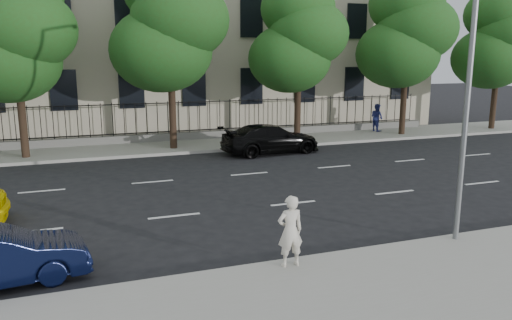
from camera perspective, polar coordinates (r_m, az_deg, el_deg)
The scene contains 14 objects.
ground at distance 14.64m, azimuth 8.27°, elevation -7.59°, with size 120.00×120.00×0.00m, color black.
near_sidewalk at distance 11.51m, azimuth 17.90°, elevation -13.22°, with size 60.00×4.00×0.15m, color gray.
far_sidewalk at distance 27.38m, azimuth -5.57°, elevation 1.78°, with size 60.00×4.00×0.15m, color gray.
lane_markings at distance 18.77m, azimuth 1.46°, elevation -3.08°, with size 49.60×4.62×0.01m, color silver, non-canonical shape.
iron_fence at distance 28.92m, azimuth -6.43°, elevation 3.45°, with size 30.00×0.50×2.20m.
street_light at distance 13.80m, azimuth 21.95°, elevation 12.29°, with size 0.25×3.32×8.05m.
tree_b at distance 25.63m, azimuth -25.80°, elevation 12.95°, with size 5.53×5.12×8.97m.
tree_c at distance 25.97m, azimuth -9.85°, elevation 15.15°, with size 5.89×5.50×9.80m.
tree_d at distance 28.05m, azimuth 4.84°, elevation 13.85°, with size 5.34×4.94×8.84m.
tree_e at distance 31.62m, azimuth 16.82°, elevation 13.83°, with size 5.71×5.31×9.46m.
tree_f at distance 36.18m, azimuth 25.96°, elevation 12.34°, with size 5.52×5.12×9.01m.
black_sedan at distance 25.08m, azimuth 1.68°, elevation 2.43°, with size 2.06×5.07×1.47m, color black.
woman_near at distance 11.34m, azimuth 3.93°, elevation -8.10°, with size 0.60×0.40×1.66m, color silver.
pedestrian_far at distance 32.40m, azimuth 13.64°, elevation 4.75°, with size 0.84×0.66×1.73m, color navy.
Camera 1 is at (-6.60, -12.14, 4.85)m, focal length 35.00 mm.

